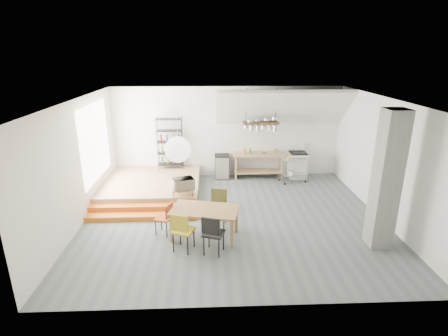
{
  "coord_description": "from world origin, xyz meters",
  "views": [
    {
      "loc": [
        -0.61,
        -8.62,
        4.33
      ],
      "look_at": [
        -0.23,
        0.8,
        1.17
      ],
      "focal_mm": 28.0,
      "sensor_mm": 36.0,
      "label": 1
    }
  ],
  "objects_px": {
    "dining_table": "(205,212)",
    "mini_fridge": "(222,166)",
    "stove": "(297,164)",
    "rolling_cart": "(293,167)"
  },
  "relations": [
    {
      "from": "mini_fridge",
      "to": "stove",
      "type": "bearing_deg",
      "value": -0.93
    },
    {
      "from": "stove",
      "to": "mini_fridge",
      "type": "relative_size",
      "value": 1.38
    },
    {
      "from": "dining_table",
      "to": "rolling_cart",
      "type": "height_order",
      "value": "rolling_cart"
    },
    {
      "from": "dining_table",
      "to": "mini_fridge",
      "type": "height_order",
      "value": "mini_fridge"
    },
    {
      "from": "stove",
      "to": "dining_table",
      "type": "xyz_separation_m",
      "value": [
        -3.26,
        -4.17,
        0.19
      ]
    },
    {
      "from": "rolling_cart",
      "to": "mini_fridge",
      "type": "bearing_deg",
      "value": 154.16
    },
    {
      "from": "rolling_cart",
      "to": "mini_fridge",
      "type": "relative_size",
      "value": 1.11
    },
    {
      "from": "dining_table",
      "to": "mini_fridge",
      "type": "bearing_deg",
      "value": 94.56
    },
    {
      "from": "dining_table",
      "to": "rolling_cart",
      "type": "distance_m",
      "value": 4.78
    },
    {
      "from": "stove",
      "to": "mini_fridge",
      "type": "distance_m",
      "value": 2.7
    }
  ]
}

